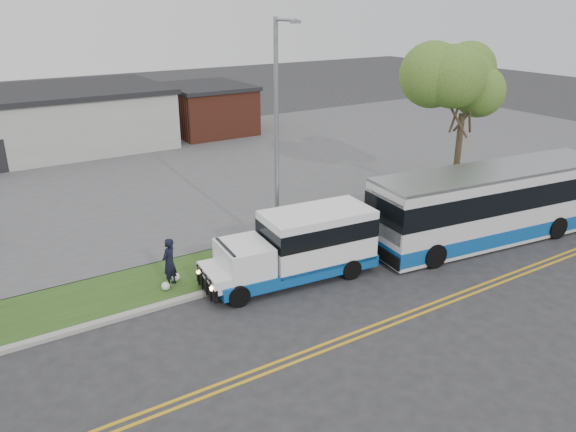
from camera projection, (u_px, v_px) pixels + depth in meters
ground at (247, 299)px, 20.40m from camera, size 140.00×140.00×0.00m
lane_line_north at (307, 351)px, 17.37m from camera, size 70.00×0.12×0.01m
lane_line_south at (312, 356)px, 17.13m from camera, size 70.00×0.12×0.01m
curb at (233, 285)px, 21.24m from camera, size 80.00×0.30×0.15m
verge at (213, 268)px, 22.67m from camera, size 80.00×3.30×0.10m
parking_lot at (112, 180)px, 33.78m from camera, size 80.00×25.00×0.10m
brick_wing at (207, 109)px, 45.44m from camera, size 6.30×7.30×3.90m
tree_east at (465, 86)px, 27.55m from camera, size 5.20×5.20×8.33m
streetlight_near at (277, 133)px, 22.18m from camera, size 0.35×1.53×9.50m
shuttle_bus at (302, 244)px, 21.57m from camera, size 7.05×2.89×2.63m
transit_bus at (493, 204)px, 24.99m from camera, size 12.15×4.12×3.31m
pedestrian at (169, 262)px, 20.83m from camera, size 0.83×0.77×1.90m
grocery_bag_left at (166, 286)px, 20.77m from camera, size 0.32×0.32×0.32m
grocery_bag_right at (176, 277)px, 21.47m from camera, size 0.32×0.32×0.32m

